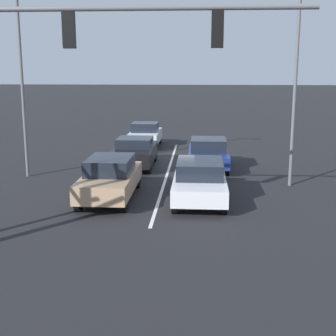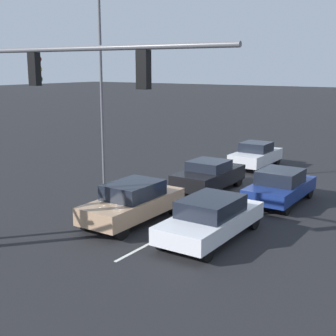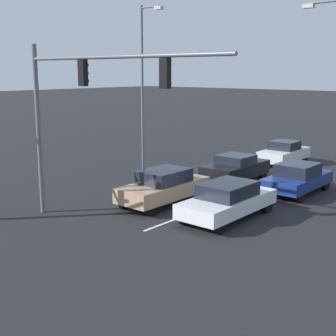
# 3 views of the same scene
# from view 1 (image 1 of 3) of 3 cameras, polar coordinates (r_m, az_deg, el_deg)

# --- Properties ---
(ground_plane) EXTENTS (240.00, 240.00, 0.00)m
(ground_plane) POSITION_cam_1_polar(r_m,az_deg,el_deg) (24.62, 0.33, 0.60)
(ground_plane) COLOR black
(lane_stripe_left_divider) EXTENTS (0.12, 16.29, 0.01)m
(lane_stripe_left_divider) POSITION_cam_1_polar(r_m,az_deg,el_deg) (22.52, -0.01, -0.47)
(lane_stripe_left_divider) COLOR silver
(lane_stripe_left_divider) RESTS_ON ground_plane
(car_white_leftlane_front) EXTENTS (1.93, 4.79, 1.51)m
(car_white_leftlane_front) POSITION_cam_1_polar(r_m,az_deg,el_deg) (17.69, 3.88, -1.40)
(car_white_leftlane_front) COLOR silver
(car_white_leftlane_front) RESTS_ON ground_plane
(car_tan_midlane_front) EXTENTS (1.85, 4.63, 1.60)m
(car_tan_midlane_front) POSITION_cam_1_polar(r_m,az_deg,el_deg) (17.92, -7.05, -1.15)
(car_tan_midlane_front) COLOR tan
(car_tan_midlane_front) RESTS_ON ground_plane
(car_black_midlane_second) EXTENTS (1.94, 4.24, 1.49)m
(car_black_midlane_second) POSITION_cam_1_polar(r_m,az_deg,el_deg) (23.57, -4.07, 1.95)
(car_black_midlane_second) COLOR black
(car_black_midlane_second) RESTS_ON ground_plane
(car_navy_leftlane_second) EXTENTS (1.93, 4.27, 1.51)m
(car_navy_leftlane_second) POSITION_cam_1_polar(r_m,az_deg,el_deg) (23.21, 4.93, 1.81)
(car_navy_leftlane_second) COLOR navy
(car_navy_leftlane_second) RESTS_ON ground_plane
(car_silver_midlane_third) EXTENTS (1.82, 4.05, 1.54)m
(car_silver_midlane_third) POSITION_cam_1_polar(r_m,az_deg,el_deg) (29.67, -2.80, 4.06)
(car_silver_midlane_third) COLOR silver
(car_silver_midlane_third) RESTS_ON ground_plane
(traffic_signal_gantry) EXTENTS (9.62, 0.37, 7.03)m
(traffic_signal_gantry) POSITION_cam_1_polar(r_m,az_deg,el_deg) (13.34, -12.76, 12.32)
(traffic_signal_gantry) COLOR slate
(traffic_signal_gantry) RESTS_ON ground_plane
(street_lamp_right_shoulder) EXTENTS (1.53, 0.24, 9.42)m
(street_lamp_right_shoulder) POSITION_cam_1_polar(r_m,az_deg,el_deg) (22.00, -17.22, 12.55)
(street_lamp_right_shoulder) COLOR slate
(street_lamp_right_shoulder) RESTS_ON ground_plane
(street_lamp_left_shoulder) EXTENTS (2.21, 0.24, 8.69)m
(street_lamp_left_shoulder) POSITION_cam_1_polar(r_m,az_deg,el_deg) (19.97, 14.70, 12.02)
(street_lamp_left_shoulder) COLOR slate
(street_lamp_left_shoulder) RESTS_ON ground_plane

